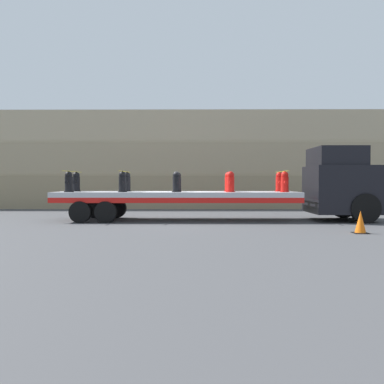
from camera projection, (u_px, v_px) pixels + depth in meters
name	position (u px, v px, depth m)	size (l,w,h in m)	color
ground_plane	(177.00, 220.00, 17.22)	(120.00, 120.00, 0.00)	#474749
rock_cliff	(183.00, 160.00, 25.67)	(60.00, 3.30, 5.66)	gray
truck_cab	(344.00, 183.00, 17.12)	(2.61, 2.66, 2.92)	black
flatbed_trailer	(166.00, 197.00, 17.20)	(9.63, 2.51, 1.15)	#B2B2B7
fire_hydrant_black_near_0	(69.00, 182.00, 16.69)	(0.37, 0.60, 0.81)	black
fire_hydrant_black_far_0	(76.00, 182.00, 17.74)	(0.37, 0.60, 0.81)	black
fire_hydrant_black_near_1	(123.00, 182.00, 16.67)	(0.37, 0.60, 0.81)	black
fire_hydrant_black_far_1	(127.00, 182.00, 17.73)	(0.37, 0.60, 0.81)	black
fire_hydrant_black_near_2	(176.00, 182.00, 16.65)	(0.37, 0.60, 0.81)	black
fire_hydrant_black_far_2	(178.00, 182.00, 17.71)	(0.37, 0.60, 0.81)	black
fire_hydrant_red_near_3	(231.00, 182.00, 16.63)	(0.37, 0.60, 0.81)	red
fire_hydrant_red_far_3	(228.00, 182.00, 17.69)	(0.37, 0.60, 0.81)	red
fire_hydrant_red_near_4	(285.00, 182.00, 16.61)	(0.37, 0.60, 0.81)	red
fire_hydrant_red_far_4	(279.00, 182.00, 17.67)	(0.37, 0.60, 0.81)	red
cargo_strap_rear	(73.00, 172.00, 17.20)	(0.05, 2.60, 0.01)	yellow
cargo_strap_middle	(125.00, 172.00, 17.19)	(0.05, 2.60, 0.01)	yellow
cargo_strap_front	(282.00, 171.00, 17.13)	(0.05, 2.60, 0.01)	yellow
traffic_cone	(360.00, 222.00, 12.86)	(0.43, 0.43, 0.68)	black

